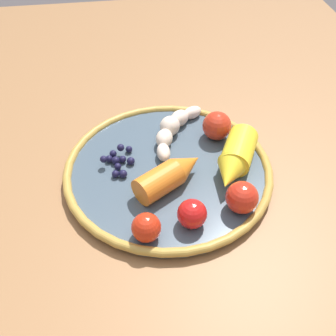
{
  "coord_description": "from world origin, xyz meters",
  "views": [
    {
      "loc": [
        -0.4,
        0.05,
        1.15
      ],
      "look_at": [
        0.0,
        -0.01,
        0.75
      ],
      "focal_mm": 43.18,
      "sensor_mm": 36.0,
      "label": 1
    }
  ],
  "objects_px": {
    "carrot_yellow": "(235,158)",
    "blueberry_pile": "(119,161)",
    "tomato_mid": "(217,126)",
    "tomato_far": "(146,227)",
    "carrot_orange": "(171,175)",
    "plate": "(168,169)",
    "banana": "(173,128)",
    "tomato_near": "(192,214)",
    "dining_table": "(160,208)",
    "tomato_extra": "(242,197)"
  },
  "relations": [
    {
      "from": "tomato_near",
      "to": "carrot_yellow",
      "type": "bearing_deg",
      "value": -41.47
    },
    {
      "from": "blueberry_pile",
      "to": "tomato_near",
      "type": "xyz_separation_m",
      "value": [
        -0.12,
        -0.08,
        0.01
      ]
    },
    {
      "from": "plate",
      "to": "banana",
      "type": "bearing_deg",
      "value": -14.34
    },
    {
      "from": "tomato_far",
      "to": "tomato_extra",
      "type": "distance_m",
      "value": 0.13
    },
    {
      "from": "carrot_orange",
      "to": "tomato_near",
      "type": "distance_m",
      "value": 0.07
    },
    {
      "from": "blueberry_pile",
      "to": "carrot_yellow",
      "type": "bearing_deg",
      "value": -102.14
    },
    {
      "from": "banana",
      "to": "tomato_near",
      "type": "xyz_separation_m",
      "value": [
        -0.17,
        0.0,
        0.01
      ]
    },
    {
      "from": "plate",
      "to": "carrot_yellow",
      "type": "relative_size",
      "value": 2.45
    },
    {
      "from": "dining_table",
      "to": "tomato_mid",
      "type": "xyz_separation_m",
      "value": [
        0.06,
        -0.1,
        0.11
      ]
    },
    {
      "from": "dining_table",
      "to": "carrot_orange",
      "type": "xyz_separation_m",
      "value": [
        -0.03,
        -0.01,
        0.1
      ]
    },
    {
      "from": "dining_table",
      "to": "banana",
      "type": "bearing_deg",
      "value": -23.65
    },
    {
      "from": "carrot_yellow",
      "to": "tomato_mid",
      "type": "bearing_deg",
      "value": 5.92
    },
    {
      "from": "tomato_mid",
      "to": "plate",
      "type": "bearing_deg",
      "value": 124.66
    },
    {
      "from": "dining_table",
      "to": "tomato_mid",
      "type": "relative_size",
      "value": 29.28
    },
    {
      "from": "carrot_orange",
      "to": "tomato_near",
      "type": "height_order",
      "value": "carrot_orange"
    },
    {
      "from": "blueberry_pile",
      "to": "plate",
      "type": "bearing_deg",
      "value": -104.68
    },
    {
      "from": "carrot_orange",
      "to": "carrot_yellow",
      "type": "bearing_deg",
      "value": -79.92
    },
    {
      "from": "tomato_near",
      "to": "plate",
      "type": "bearing_deg",
      "value": 8.15
    },
    {
      "from": "dining_table",
      "to": "blueberry_pile",
      "type": "height_order",
      "value": "blueberry_pile"
    },
    {
      "from": "tomato_extra",
      "to": "tomato_far",
      "type": "bearing_deg",
      "value": 102.3
    },
    {
      "from": "carrot_orange",
      "to": "blueberry_pile",
      "type": "relative_size",
      "value": 1.76
    },
    {
      "from": "carrot_yellow",
      "to": "blueberry_pile",
      "type": "xyz_separation_m",
      "value": [
        0.03,
        0.16,
        -0.01
      ]
    },
    {
      "from": "tomato_far",
      "to": "plate",
      "type": "bearing_deg",
      "value": -20.52
    },
    {
      "from": "tomato_mid",
      "to": "tomato_extra",
      "type": "bearing_deg",
      "value": 179.26
    },
    {
      "from": "tomato_near",
      "to": "tomato_extra",
      "type": "relative_size",
      "value": 0.88
    },
    {
      "from": "carrot_yellow",
      "to": "banana",
      "type": "bearing_deg",
      "value": 39.01
    },
    {
      "from": "dining_table",
      "to": "plate",
      "type": "height_order",
      "value": "plate"
    },
    {
      "from": "banana",
      "to": "tomato_mid",
      "type": "distance_m",
      "value": 0.07
    },
    {
      "from": "banana",
      "to": "carrot_yellow",
      "type": "height_order",
      "value": "carrot_yellow"
    },
    {
      "from": "tomato_far",
      "to": "carrot_orange",
      "type": "bearing_deg",
      "value": -26.86
    },
    {
      "from": "plate",
      "to": "tomato_mid",
      "type": "relative_size",
      "value": 6.76
    },
    {
      "from": "dining_table",
      "to": "tomato_near",
      "type": "xyz_separation_m",
      "value": [
        -0.1,
        -0.03,
        0.1
      ]
    },
    {
      "from": "plate",
      "to": "banana",
      "type": "relative_size",
      "value": 2.44
    },
    {
      "from": "carrot_orange",
      "to": "tomato_extra",
      "type": "height_order",
      "value": "tomato_extra"
    },
    {
      "from": "banana",
      "to": "tomato_mid",
      "type": "xyz_separation_m",
      "value": [
        -0.02,
        -0.06,
        0.01
      ]
    },
    {
      "from": "carrot_orange",
      "to": "tomato_mid",
      "type": "relative_size",
      "value": 2.45
    },
    {
      "from": "carrot_yellow",
      "to": "blueberry_pile",
      "type": "relative_size",
      "value": 1.98
    },
    {
      "from": "tomato_near",
      "to": "blueberry_pile",
      "type": "bearing_deg",
      "value": 34.69
    },
    {
      "from": "banana",
      "to": "tomato_extra",
      "type": "bearing_deg",
      "value": -158.65
    },
    {
      "from": "blueberry_pile",
      "to": "tomato_extra",
      "type": "distance_m",
      "value": 0.18
    },
    {
      "from": "tomato_mid",
      "to": "tomato_far",
      "type": "relative_size",
      "value": 1.22
    },
    {
      "from": "blueberry_pile",
      "to": "dining_table",
      "type": "bearing_deg",
      "value": -108.64
    },
    {
      "from": "plate",
      "to": "tomato_far",
      "type": "height_order",
      "value": "tomato_far"
    },
    {
      "from": "dining_table",
      "to": "banana",
      "type": "distance_m",
      "value": 0.13
    },
    {
      "from": "dining_table",
      "to": "tomato_mid",
      "type": "distance_m",
      "value": 0.15
    },
    {
      "from": "dining_table",
      "to": "tomato_far",
      "type": "relative_size",
      "value": 35.64
    },
    {
      "from": "blueberry_pile",
      "to": "tomato_far",
      "type": "distance_m",
      "value": 0.13
    },
    {
      "from": "dining_table",
      "to": "tomato_near",
      "type": "bearing_deg",
      "value": -164.52
    },
    {
      "from": "plate",
      "to": "tomato_extra",
      "type": "xyz_separation_m",
      "value": [
        -0.09,
        -0.08,
        0.02
      ]
    },
    {
      "from": "tomato_near",
      "to": "tomato_far",
      "type": "xyz_separation_m",
      "value": [
        -0.01,
        0.06,
        -0.0
      ]
    }
  ]
}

